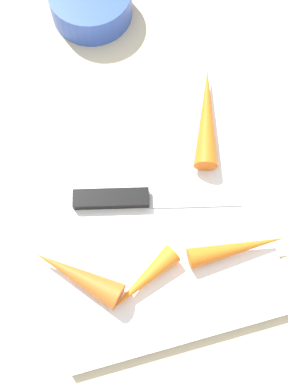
{
  "coord_description": "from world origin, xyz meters",
  "views": [
    {
      "loc": [
        -0.17,
        0.05,
        0.54
      ],
      "look_at": [
        0.0,
        0.0,
        0.01
      ],
      "focal_mm": 43.17,
      "sensor_mm": 36.0,
      "label": 1
    }
  ],
  "objects_px": {
    "carrot_shortest": "(144,280)",
    "carrot_long": "(237,248)",
    "carrot_short": "(77,276)",
    "knife": "(123,201)",
    "small_bowl": "(90,3)",
    "cutting_board": "(144,194)",
    "carrot_longest": "(207,116)"
  },
  "relations": [
    {
      "from": "cutting_board",
      "to": "small_bowl",
      "type": "relative_size",
      "value": 3.17
    },
    {
      "from": "carrot_short",
      "to": "carrot_shortest",
      "type": "xyz_separation_m",
      "value": [
        -0.02,
        -0.07,
        -0.0
      ]
    },
    {
      "from": "carrot_long",
      "to": "cutting_board",
      "type": "bearing_deg",
      "value": 133.5
    },
    {
      "from": "cutting_board",
      "to": "carrot_long",
      "type": "bearing_deg",
      "value": -139.13
    },
    {
      "from": "cutting_board",
      "to": "knife",
      "type": "bearing_deg",
      "value": 102.79
    },
    {
      "from": "knife",
      "to": "carrot_shortest",
      "type": "bearing_deg",
      "value": -77.01
    },
    {
      "from": "carrot_shortest",
      "to": "carrot_long",
      "type": "bearing_deg",
      "value": 156.16
    },
    {
      "from": "cutting_board",
      "to": "carrot_shortest",
      "type": "distance_m",
      "value": 0.11
    },
    {
      "from": "cutting_board",
      "to": "carrot_longest",
      "type": "xyz_separation_m",
      "value": [
        0.07,
        -0.1,
        0.02
      ]
    },
    {
      "from": "knife",
      "to": "carrot_short",
      "type": "height_order",
      "value": "carrot_short"
    },
    {
      "from": "cutting_board",
      "to": "carrot_short",
      "type": "relative_size",
      "value": 3.42
    },
    {
      "from": "cutting_board",
      "to": "carrot_longest",
      "type": "bearing_deg",
      "value": -54.17
    },
    {
      "from": "carrot_short",
      "to": "carrot_shortest",
      "type": "height_order",
      "value": "carrot_short"
    },
    {
      "from": "carrot_short",
      "to": "small_bowl",
      "type": "xyz_separation_m",
      "value": [
        0.36,
        -0.1,
        -0.01
      ]
    },
    {
      "from": "cutting_board",
      "to": "carrot_longest",
      "type": "height_order",
      "value": "carrot_longest"
    },
    {
      "from": "carrot_shortest",
      "to": "carrot_long",
      "type": "distance_m",
      "value": 0.11
    },
    {
      "from": "carrot_long",
      "to": "carrot_longest",
      "type": "bearing_deg",
      "value": 87.0
    },
    {
      "from": "cutting_board",
      "to": "carrot_short",
      "type": "height_order",
      "value": "carrot_short"
    },
    {
      "from": "carrot_shortest",
      "to": "carrot_longest",
      "type": "bearing_deg",
      "value": -153.62
    },
    {
      "from": "knife",
      "to": "carrot_shortest",
      "type": "relative_size",
      "value": 2.19
    },
    {
      "from": "carrot_long",
      "to": "carrot_short",
      "type": "bearing_deg",
      "value": 177.53
    },
    {
      "from": "carrot_longest",
      "to": "small_bowl",
      "type": "xyz_separation_m",
      "value": [
        0.21,
        0.1,
        -0.01
      ]
    },
    {
      "from": "knife",
      "to": "carrot_short",
      "type": "xyz_separation_m",
      "value": [
        -0.07,
        0.07,
        0.01
      ]
    },
    {
      "from": "carrot_longest",
      "to": "carrot_long",
      "type": "height_order",
      "value": "carrot_longest"
    },
    {
      "from": "carrot_long",
      "to": "knife",
      "type": "bearing_deg",
      "value": 143.54
    },
    {
      "from": "carrot_longest",
      "to": "carrot_long",
      "type": "distance_m",
      "value": 0.17
    },
    {
      "from": "cutting_board",
      "to": "carrot_long",
      "type": "relative_size",
      "value": 3.19
    },
    {
      "from": "carrot_longest",
      "to": "carrot_shortest",
      "type": "relative_size",
      "value": 1.5
    },
    {
      "from": "knife",
      "to": "small_bowl",
      "type": "bearing_deg",
      "value": 98.04
    },
    {
      "from": "knife",
      "to": "small_bowl",
      "type": "height_order",
      "value": "small_bowl"
    },
    {
      "from": "knife",
      "to": "carrot_longest",
      "type": "distance_m",
      "value": 0.15
    },
    {
      "from": "knife",
      "to": "small_bowl",
      "type": "xyz_separation_m",
      "value": [
        0.29,
        -0.03,
        0.0
      ]
    }
  ]
}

